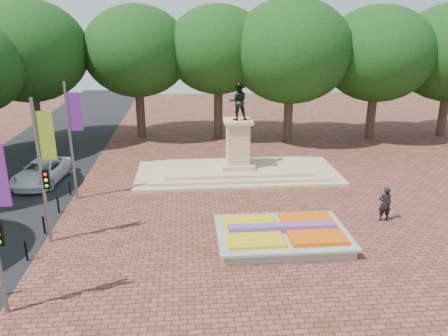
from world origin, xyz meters
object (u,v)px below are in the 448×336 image
object	(u,v)px
van	(42,172)
pedestrian	(385,204)
monument	(238,163)
flower_bed	(283,234)

from	to	relation	value
van	pedestrian	bearing A→B (deg)	-14.76
monument	pedestrian	bearing A→B (deg)	-49.49
flower_bed	van	bearing A→B (deg)	145.94
monument	pedestrian	size ratio (longest dim) A/B	7.32
van	pedestrian	world-z (taller)	pedestrian
pedestrian	van	bearing A→B (deg)	-19.74
flower_bed	pedestrian	xyz separation A→B (m)	(5.91, 1.88, 0.58)
monument	van	xyz separation A→B (m)	(-13.08, -0.46, -0.14)
monument	van	distance (m)	13.09
flower_bed	monument	world-z (taller)	monument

